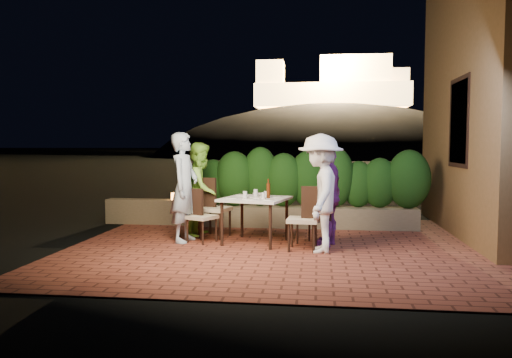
% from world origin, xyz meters
% --- Properties ---
extents(ground, '(400.00, 400.00, 0.00)m').
position_xyz_m(ground, '(0.00, 0.00, -0.02)').
color(ground, black).
rests_on(ground, ground).
extents(terrace_floor, '(7.00, 6.00, 0.15)m').
position_xyz_m(terrace_floor, '(0.00, 0.50, -0.07)').
color(terrace_floor, brown).
rests_on(terrace_floor, ground).
extents(building_wall, '(1.60, 5.00, 5.00)m').
position_xyz_m(building_wall, '(3.60, 2.00, 2.50)').
color(building_wall, brown).
rests_on(building_wall, ground).
extents(window_pane, '(0.08, 1.00, 1.40)m').
position_xyz_m(window_pane, '(2.82, 1.50, 2.00)').
color(window_pane, black).
rests_on(window_pane, building_wall).
extents(window_frame, '(0.06, 1.15, 1.55)m').
position_xyz_m(window_frame, '(2.81, 1.50, 2.00)').
color(window_frame, black).
rests_on(window_frame, building_wall).
extents(planter, '(4.20, 0.55, 0.40)m').
position_xyz_m(planter, '(0.20, 2.30, 0.20)').
color(planter, '#75684A').
rests_on(planter, ground).
extents(hedge, '(4.00, 0.70, 1.10)m').
position_xyz_m(hedge, '(0.20, 2.30, 0.95)').
color(hedge, '#163D10').
rests_on(hedge, planter).
extents(parapet, '(2.20, 0.30, 0.50)m').
position_xyz_m(parapet, '(-2.80, 2.30, 0.25)').
color(parapet, '#75684A').
rests_on(parapet, ground).
extents(hill, '(52.00, 40.00, 22.00)m').
position_xyz_m(hill, '(2.00, 60.00, -4.00)').
color(hill, black).
rests_on(hill, ground).
extents(fortress, '(26.00, 8.00, 8.00)m').
position_xyz_m(fortress, '(2.00, 60.00, 10.50)').
color(fortress, '#FFCC7A').
rests_on(fortress, hill).
extents(dining_table, '(1.21, 1.21, 0.75)m').
position_xyz_m(dining_table, '(-0.62, 0.59, 0.38)').
color(dining_table, white).
rests_on(dining_table, ground).
extents(plate_nw, '(0.20, 0.20, 0.01)m').
position_xyz_m(plate_nw, '(-0.98, 0.44, 0.76)').
color(plate_nw, white).
rests_on(plate_nw, dining_table).
extents(plate_sw, '(0.23, 0.23, 0.01)m').
position_xyz_m(plate_sw, '(-0.87, 0.89, 0.76)').
color(plate_sw, white).
rests_on(plate_sw, dining_table).
extents(plate_ne, '(0.19, 0.19, 0.01)m').
position_xyz_m(plate_ne, '(-0.37, 0.27, 0.76)').
color(plate_ne, white).
rests_on(plate_ne, dining_table).
extents(plate_se, '(0.24, 0.24, 0.01)m').
position_xyz_m(plate_se, '(-0.31, 0.77, 0.76)').
color(plate_se, white).
rests_on(plate_se, dining_table).
extents(plate_centre, '(0.21, 0.21, 0.01)m').
position_xyz_m(plate_centre, '(-0.61, 0.58, 0.76)').
color(plate_centre, white).
rests_on(plate_centre, dining_table).
extents(plate_front, '(0.22, 0.22, 0.01)m').
position_xyz_m(plate_front, '(-0.68, 0.30, 0.76)').
color(plate_front, white).
rests_on(plate_front, dining_table).
extents(glass_nw, '(0.07, 0.07, 0.12)m').
position_xyz_m(glass_nw, '(-0.77, 0.49, 0.81)').
color(glass_nw, silver).
rests_on(glass_nw, dining_table).
extents(glass_sw, '(0.07, 0.07, 0.12)m').
position_xyz_m(glass_sw, '(-0.64, 0.80, 0.81)').
color(glass_sw, silver).
rests_on(glass_sw, dining_table).
extents(glass_ne, '(0.06, 0.06, 0.10)m').
position_xyz_m(glass_ne, '(-0.47, 0.44, 0.80)').
color(glass_ne, silver).
rests_on(glass_ne, dining_table).
extents(glass_se, '(0.06, 0.06, 0.10)m').
position_xyz_m(glass_se, '(-0.46, 0.69, 0.80)').
color(glass_se, silver).
rests_on(glass_se, dining_table).
extents(beer_bottle, '(0.06, 0.06, 0.31)m').
position_xyz_m(beer_bottle, '(-0.40, 0.56, 0.91)').
color(beer_bottle, '#4B200C').
rests_on(beer_bottle, dining_table).
extents(bowl, '(0.19, 0.19, 0.04)m').
position_xyz_m(bowl, '(-0.62, 0.91, 0.77)').
color(bowl, white).
rests_on(bowl, dining_table).
extents(chair_left_front, '(0.56, 0.56, 0.89)m').
position_xyz_m(chair_left_front, '(-1.50, 0.53, 0.44)').
color(chair_left_front, black).
rests_on(chair_left_front, ground).
extents(chair_left_back, '(0.59, 0.59, 1.04)m').
position_xyz_m(chair_left_back, '(-1.39, 1.04, 0.52)').
color(chair_left_back, black).
rests_on(chair_left_back, ground).
extents(chair_right_front, '(0.49, 0.49, 0.99)m').
position_xyz_m(chair_right_front, '(0.17, 0.12, 0.49)').
color(chair_right_front, black).
rests_on(chair_right_front, ground).
extents(chair_right_back, '(0.54, 0.54, 0.84)m').
position_xyz_m(chair_right_back, '(0.30, 0.63, 0.42)').
color(chair_right_back, black).
rests_on(chair_right_back, ground).
extents(diner_blue, '(0.52, 0.71, 1.82)m').
position_xyz_m(diner_blue, '(-1.80, 0.56, 0.91)').
color(diner_blue, '#A8C3D8').
rests_on(diner_blue, ground).
extents(diner_green, '(0.70, 0.86, 1.65)m').
position_xyz_m(diner_green, '(-1.66, 1.15, 0.83)').
color(diner_green, '#8EDB44').
rests_on(diner_green, ground).
extents(diner_white, '(0.71, 1.18, 1.78)m').
position_xyz_m(diner_white, '(0.44, 0.05, 0.89)').
color(diner_white, white).
rests_on(diner_white, ground).
extents(diner_purple, '(0.68, 1.02, 1.61)m').
position_xyz_m(diner_purple, '(0.56, 0.54, 0.80)').
color(diner_purple, '#732878').
rests_on(diner_purple, ground).
extents(parapet_lamp, '(0.10, 0.10, 0.14)m').
position_xyz_m(parapet_lamp, '(-2.51, 2.30, 0.57)').
color(parapet_lamp, orange).
rests_on(parapet_lamp, parapet).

